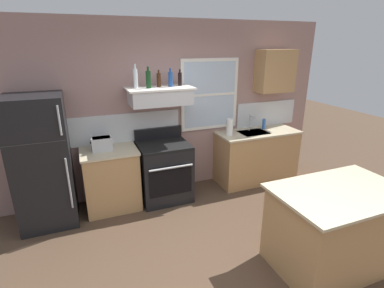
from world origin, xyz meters
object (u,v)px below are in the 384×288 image
(refrigerator, at_px, (42,162))
(stove_range, at_px, (164,171))
(bottle_balsamic_dark, at_px, (180,79))
(bottle_dark_green_wine, at_px, (148,79))
(kitchen_island, at_px, (336,228))
(bottle_brown_stout, at_px, (159,80))
(bottle_blue_liqueur, at_px, (171,79))
(paper_towel_roll, at_px, (230,127))
(bottle_clear_tall, at_px, (135,78))
(dish_soap_bottle, at_px, (264,124))
(toaster, at_px, (102,144))

(refrigerator, height_order, stove_range, refrigerator)
(refrigerator, xyz_separation_m, bottle_balsamic_dark, (1.98, 0.17, 0.97))
(bottle_dark_green_wine, height_order, kitchen_island, bottle_dark_green_wine)
(bottle_brown_stout, relative_size, bottle_blue_liqueur, 0.93)
(paper_towel_roll, bearing_deg, bottle_dark_green_wine, 178.17)
(paper_towel_roll, bearing_deg, stove_range, -178.13)
(stove_range, xyz_separation_m, bottle_clear_tall, (-0.33, 0.14, 1.42))
(refrigerator, relative_size, stove_range, 1.61)
(stove_range, xyz_separation_m, paper_towel_roll, (1.14, 0.04, 0.58))
(refrigerator, distance_m, bottle_clear_tall, 1.67)
(refrigerator, relative_size, bottle_balsamic_dark, 7.33)
(bottle_dark_green_wine, distance_m, kitchen_island, 2.98)
(paper_towel_roll, bearing_deg, dish_soap_bottle, 7.74)
(bottle_brown_stout, height_order, dish_soap_bottle, bottle_brown_stout)
(bottle_balsamic_dark, height_order, dish_soap_bottle, bottle_balsamic_dark)
(bottle_clear_tall, distance_m, bottle_brown_stout, 0.34)
(paper_towel_roll, xyz_separation_m, kitchen_island, (0.17, -2.13, -0.59))
(bottle_clear_tall, height_order, bottle_brown_stout, bottle_clear_tall)
(bottle_clear_tall, xyz_separation_m, dish_soap_bottle, (2.21, -0.00, -0.89))
(dish_soap_bottle, distance_m, kitchen_island, 2.36)
(bottle_blue_liqueur, bearing_deg, refrigerator, -175.90)
(bottle_dark_green_wine, relative_size, bottle_brown_stout, 1.22)
(bottle_dark_green_wine, height_order, paper_towel_roll, bottle_dark_green_wine)
(stove_range, distance_m, bottle_clear_tall, 1.47)
(toaster, height_order, bottle_brown_stout, bottle_brown_stout)
(paper_towel_roll, bearing_deg, refrigerator, -178.76)
(toaster, bearing_deg, bottle_clear_tall, 7.44)
(refrigerator, distance_m, bottle_dark_green_wine, 1.79)
(stove_range, distance_m, bottle_dark_green_wine, 1.42)
(stove_range, height_order, bottle_clear_tall, bottle_clear_tall)
(dish_soap_bottle, bearing_deg, bottle_brown_stout, 179.79)
(toaster, height_order, kitchen_island, toaster)
(bottle_clear_tall, bearing_deg, bottle_brown_stout, 0.67)
(bottle_brown_stout, xyz_separation_m, dish_soap_bottle, (1.88, -0.01, -0.85))
(dish_soap_bottle, relative_size, kitchen_island, 0.13)
(kitchen_island, bearing_deg, bottle_brown_stout, 120.29)
(stove_range, distance_m, bottle_balsamic_dark, 1.43)
(bottle_clear_tall, bearing_deg, kitchen_island, -53.63)
(bottle_balsamic_dark, bearing_deg, toaster, -176.17)
(bottle_dark_green_wine, bearing_deg, bottle_clear_tall, 160.05)
(refrigerator, xyz_separation_m, kitchen_island, (2.96, -2.07, -0.42))
(dish_soap_bottle, bearing_deg, kitchen_island, -104.36)
(dish_soap_bottle, bearing_deg, bottle_dark_green_wine, -178.37)
(bottle_blue_liqueur, bearing_deg, bottle_dark_green_wine, -175.13)
(kitchen_island, bearing_deg, bottle_clear_tall, 126.37)
(stove_range, relative_size, bottle_balsamic_dark, 4.55)
(stove_range, distance_m, bottle_blue_liqueur, 1.40)
(stove_range, bearing_deg, bottle_blue_liqueur, 32.38)
(refrigerator, height_order, toaster, refrigerator)
(refrigerator, relative_size, bottle_blue_liqueur, 6.70)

